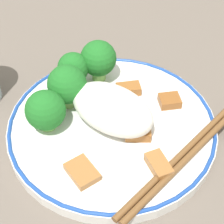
% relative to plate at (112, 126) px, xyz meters
% --- Properties ---
extents(ground_plane, '(3.00, 3.00, 0.00)m').
position_rel_plate_xyz_m(ground_plane, '(0.00, 0.00, -0.01)').
color(ground_plane, '#665B51').
extents(plate, '(0.27, 0.27, 0.02)m').
position_rel_plate_xyz_m(plate, '(0.00, 0.00, 0.00)').
color(plate, white).
rests_on(plate, ground_plane).
extents(rice_mound, '(0.11, 0.07, 0.05)m').
position_rel_plate_xyz_m(rice_mound, '(0.00, 0.00, 0.03)').
color(rice_mound, white).
rests_on(rice_mound, plate).
extents(broccoli_back_left, '(0.05, 0.05, 0.06)m').
position_rel_plate_xyz_m(broccoli_back_left, '(-0.07, 0.06, 0.04)').
color(broccoli_back_left, '#7FB756').
rests_on(broccoli_back_left, plate).
extents(broccoli_back_center, '(0.04, 0.04, 0.05)m').
position_rel_plate_xyz_m(broccoli_back_center, '(-0.08, 0.03, 0.04)').
color(broccoli_back_center, '#7FB756').
rests_on(broccoli_back_center, plate).
extents(broccoli_back_right, '(0.05, 0.05, 0.06)m').
position_rel_plate_xyz_m(broccoli_back_right, '(-0.07, -0.01, 0.04)').
color(broccoli_back_right, '#7FB756').
rests_on(broccoli_back_right, plate).
extents(broccoli_mid_left, '(0.05, 0.05, 0.05)m').
position_rel_plate_xyz_m(broccoli_mid_left, '(-0.06, -0.05, 0.04)').
color(broccoli_mid_left, '#7FB756').
rests_on(broccoli_mid_left, plate).
extents(meat_near_front, '(0.05, 0.04, 0.01)m').
position_rel_plate_xyz_m(meat_near_front, '(0.02, -0.08, 0.01)').
color(meat_near_front, '#9E6633').
rests_on(meat_near_front, plate).
extents(meat_near_left, '(0.04, 0.04, 0.01)m').
position_rel_plate_xyz_m(meat_near_left, '(0.04, 0.07, 0.01)').
color(meat_near_left, brown).
rests_on(meat_near_left, plate).
extents(meat_near_right, '(0.04, 0.04, 0.01)m').
position_rel_plate_xyz_m(meat_near_right, '(-0.01, 0.06, 0.01)').
color(meat_near_right, '#995B28').
rests_on(meat_near_right, plate).
extents(meat_near_back, '(0.04, 0.04, 0.01)m').
position_rel_plate_xyz_m(meat_near_back, '(0.08, -0.03, 0.01)').
color(meat_near_back, '#9E6633').
rests_on(meat_near_back, plate).
extents(meat_on_rice_edge, '(0.04, 0.03, 0.01)m').
position_rel_plate_xyz_m(meat_on_rice_edge, '(0.04, -0.00, 0.01)').
color(meat_on_rice_edge, '#995B28').
rests_on(meat_on_rice_edge, plate).
extents(chopsticks, '(0.05, 0.22, 0.01)m').
position_rel_plate_xyz_m(chopsticks, '(0.10, 0.00, 0.01)').
color(chopsticks, brown).
rests_on(chopsticks, plate).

